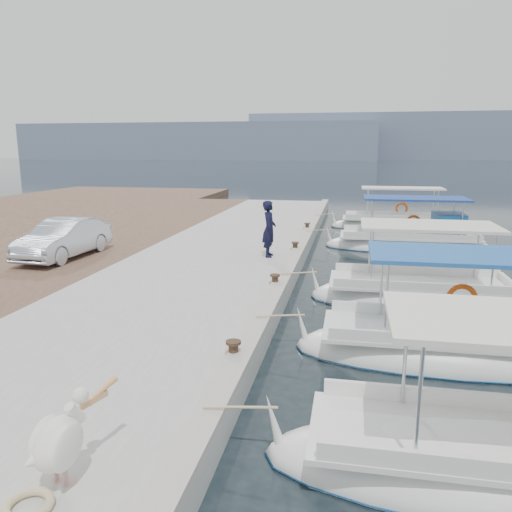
{
  "coord_description": "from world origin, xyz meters",
  "views": [
    {
      "loc": [
        1.66,
        -11.78,
        4.24
      ],
      "look_at": [
        -1.0,
        2.08,
        1.2
      ],
      "focal_mm": 35.0,
      "sensor_mm": 36.0,
      "label": 1
    }
  ],
  "objects_px": {
    "fishing_caique_e": "(397,226)",
    "fisherman": "(269,229)",
    "fishing_caique_c": "(418,298)",
    "parked_car": "(64,239)",
    "fishing_caique_b": "(453,353)",
    "pelican": "(60,440)",
    "fishing_caique_d": "(411,245)"
  },
  "relations": [
    {
      "from": "fishing_caique_b",
      "to": "fisherman",
      "type": "distance_m",
      "value": 8.59
    },
    {
      "from": "parked_car",
      "to": "fisherman",
      "type": "bearing_deg",
      "value": 14.72
    },
    {
      "from": "fishing_caique_e",
      "to": "pelican",
      "type": "bearing_deg",
      "value": -103.55
    },
    {
      "from": "fishing_caique_c",
      "to": "fishing_caique_e",
      "type": "xyz_separation_m",
      "value": [
        0.51,
        13.6,
        -0.0
      ]
    },
    {
      "from": "fishing_caique_c",
      "to": "parked_car",
      "type": "height_order",
      "value": "fishing_caique_c"
    },
    {
      "from": "parked_car",
      "to": "pelican",
      "type": "bearing_deg",
      "value": -55.97
    },
    {
      "from": "fishing_caique_c",
      "to": "fisherman",
      "type": "distance_m",
      "value": 5.78
    },
    {
      "from": "pelican",
      "to": "parked_car",
      "type": "relative_size",
      "value": 0.32
    },
    {
      "from": "fishing_caique_b",
      "to": "pelican",
      "type": "relative_size",
      "value": 4.94
    },
    {
      "from": "fishing_caique_c",
      "to": "parked_car",
      "type": "relative_size",
      "value": 1.48
    },
    {
      "from": "pelican",
      "to": "parked_car",
      "type": "height_order",
      "value": "parked_car"
    },
    {
      "from": "fishing_caique_b",
      "to": "fishing_caique_c",
      "type": "distance_m",
      "value": 3.89
    },
    {
      "from": "fishing_caique_e",
      "to": "pelican",
      "type": "distance_m",
      "value": 23.82
    },
    {
      "from": "fishing_caique_d",
      "to": "pelican",
      "type": "relative_size",
      "value": 5.38
    },
    {
      "from": "fishing_caique_c",
      "to": "pelican",
      "type": "xyz_separation_m",
      "value": [
        -5.07,
        -9.54,
        0.9
      ]
    },
    {
      "from": "fishing_caique_e",
      "to": "fisherman",
      "type": "height_order",
      "value": "fisherman"
    },
    {
      "from": "fishing_caique_b",
      "to": "fisherman",
      "type": "height_order",
      "value": "fisherman"
    },
    {
      "from": "fishing_caique_c",
      "to": "fishing_caique_e",
      "type": "relative_size",
      "value": 0.86
    },
    {
      "from": "fishing_caique_b",
      "to": "fishing_caique_d",
      "type": "height_order",
      "value": "same"
    },
    {
      "from": "fishing_caique_c",
      "to": "fisherman",
      "type": "height_order",
      "value": "fisherman"
    },
    {
      "from": "fishing_caique_d",
      "to": "pelican",
      "type": "bearing_deg",
      "value": -108.07
    },
    {
      "from": "fishing_caique_e",
      "to": "pelican",
      "type": "xyz_separation_m",
      "value": [
        -5.58,
        -23.14,
        0.9
      ]
    },
    {
      "from": "fishing_caique_d",
      "to": "fisherman",
      "type": "distance_m",
      "value": 7.44
    },
    {
      "from": "fishing_caique_c",
      "to": "fisherman",
      "type": "xyz_separation_m",
      "value": [
        -4.75,
        2.98,
        1.37
      ]
    },
    {
      "from": "fishing_caique_b",
      "to": "fishing_caique_d",
      "type": "relative_size",
      "value": 0.92
    },
    {
      "from": "fishing_caique_b",
      "to": "fishing_caique_c",
      "type": "xyz_separation_m",
      "value": [
        -0.24,
        3.88,
        0.0
      ]
    },
    {
      "from": "fishing_caique_e",
      "to": "parked_car",
      "type": "distance_m",
      "value": 17.28
    },
    {
      "from": "fishing_caique_b",
      "to": "pelican",
      "type": "height_order",
      "value": "fishing_caique_b"
    },
    {
      "from": "fishing_caique_e",
      "to": "fisherman",
      "type": "relative_size",
      "value": 3.56
    },
    {
      "from": "fishing_caique_d",
      "to": "fishing_caique_e",
      "type": "height_order",
      "value": "same"
    },
    {
      "from": "pelican",
      "to": "parked_car",
      "type": "xyz_separation_m",
      "value": [
        -6.7,
        11.03,
        0.15
      ]
    },
    {
      "from": "fishing_caique_d",
      "to": "pelican",
      "type": "distance_m",
      "value": 18.42
    }
  ]
}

